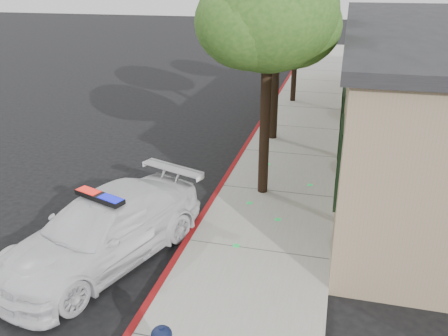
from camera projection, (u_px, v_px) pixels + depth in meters
ground at (185, 245)px, 10.42m from camera, size 120.00×120.00×0.00m
sidewalk at (275, 193)px, 12.71m from camera, size 3.20×60.00×0.15m
red_curb at (221, 187)px, 13.06m from camera, size 0.14×60.00×0.16m
police_car at (103, 230)px, 9.63m from camera, size 3.52×5.26×1.53m
street_tree_near at (269, 18)px, 10.94m from camera, size 3.39×3.30×6.04m
street_tree_far at (298, 12)px, 20.28m from camera, size 3.01×2.78×5.25m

